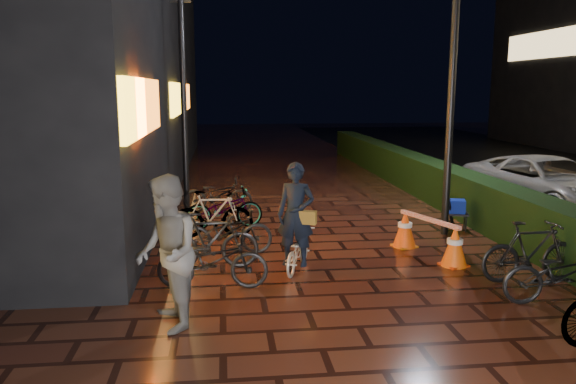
{
  "coord_description": "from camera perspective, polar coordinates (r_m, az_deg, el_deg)",
  "views": [
    {
      "loc": [
        -2.17,
        -6.89,
        2.88
      ],
      "look_at": [
        -1.06,
        2.72,
        1.1
      ],
      "focal_mm": 35.0,
      "sensor_mm": 36.0,
      "label": 1
    }
  ],
  "objects": [
    {
      "name": "cyclist",
      "position": [
        8.93,
        0.87,
        -4.01
      ],
      "size": [
        0.86,
        1.3,
        1.76
      ],
      "color": "silver",
      "rests_on": "ground"
    },
    {
      "name": "lamp_post_sf",
      "position": [
        13.61,
        -10.59,
        10.12
      ],
      "size": [
        0.49,
        0.14,
        5.17
      ],
      "color": "black",
      "rests_on": "ground"
    },
    {
      "name": "parked_bikes_hedge",
      "position": [
        8.41,
        26.54,
        -7.48
      ],
      "size": [
        1.7,
        2.64,
        0.95
      ],
      "color": "black",
      "rests_on": "ground"
    },
    {
      "name": "cart_assembly",
      "position": [
        12.03,
        16.64,
        -1.56
      ],
      "size": [
        0.62,
        0.53,
        0.92
      ],
      "color": "black",
      "rests_on": "ground"
    },
    {
      "name": "van",
      "position": [
        14.84,
        24.9,
        0.79
      ],
      "size": [
        3.0,
        4.94,
        1.28
      ],
      "primitive_type": "imported",
      "rotation": [
        0.0,
        0.0,
        0.2
      ],
      "color": "#9D9EA2",
      "rests_on": "ground"
    },
    {
      "name": "lamp_post_hedge",
      "position": [
        11.42,
        16.32,
        10.52
      ],
      "size": [
        0.5,
        0.28,
        5.42
      ],
      "color": "black",
      "rests_on": "ground"
    },
    {
      "name": "ground",
      "position": [
        7.78,
        10.32,
        -11.48
      ],
      "size": [
        80.0,
        80.0,
        0.0
      ],
      "primitive_type": "plane",
      "color": "#381911",
      "rests_on": "ground"
    },
    {
      "name": "traffic_barrier",
      "position": [
        10.12,
        14.07,
        -4.42
      ],
      "size": [
        0.93,
        1.68,
        0.69
      ],
      "color": "#FF590D",
      "rests_on": "ground"
    },
    {
      "name": "hedge",
      "position": [
        16.04,
        13.43,
        1.62
      ],
      "size": [
        0.7,
        20.0,
        1.0
      ],
      "primitive_type": "cube",
      "color": "black",
      "rests_on": "ground"
    },
    {
      "name": "bystander_person",
      "position": [
        6.9,
        -12.21,
        -6.11
      ],
      "size": [
        0.91,
        1.06,
        1.89
      ],
      "primitive_type": "imported",
      "rotation": [
        0.0,
        0.0,
        -1.34
      ],
      "color": "#5A5A5C",
      "rests_on": "ground"
    },
    {
      "name": "parked_bikes_storefront",
      "position": [
        10.6,
        -7.14,
        -2.96
      ],
      "size": [
        1.89,
        5.88,
        0.95
      ],
      "color": "black",
      "rests_on": "ground"
    }
  ]
}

